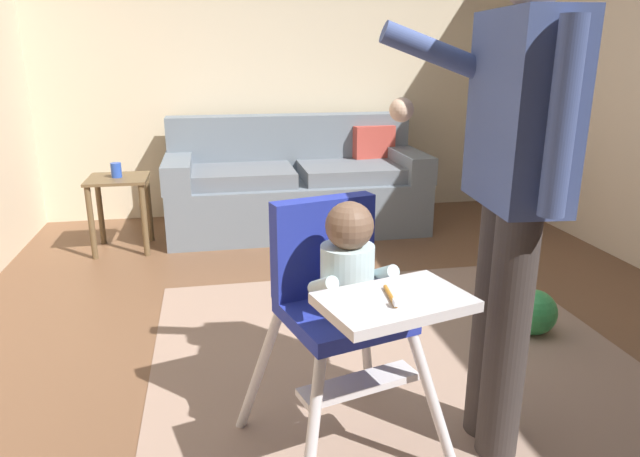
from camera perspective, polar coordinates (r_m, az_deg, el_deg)
ground at (r=2.65m, az=5.39°, el=-14.41°), size 5.64×6.95×0.10m
wall_far at (r=4.91m, az=-3.28°, el=16.49°), size 4.84×0.06×2.56m
area_rug at (r=2.46m, az=9.43°, el=-15.90°), size 2.16×2.61×0.01m
couch at (r=4.51m, az=-2.40°, el=4.27°), size 1.97×0.86×0.86m
high_chair at (r=1.83m, az=2.42°, el=-5.85°), size 0.73×0.82×0.91m
adult_standing at (r=1.88m, az=18.71°, el=3.86°), size 0.51×0.53×1.64m
toy_ball at (r=3.03m, az=20.60°, el=-7.83°), size 0.23×0.23×0.23m
side_table at (r=4.19m, az=-19.42°, el=2.98°), size 0.40×0.40×0.52m
sippy_cup at (r=4.15m, az=-19.72°, el=5.52°), size 0.07×0.07×0.10m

